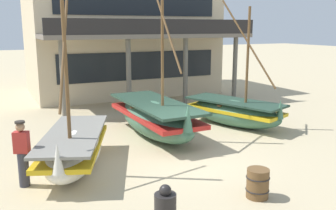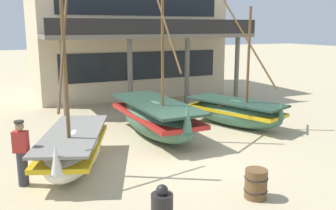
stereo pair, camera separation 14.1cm
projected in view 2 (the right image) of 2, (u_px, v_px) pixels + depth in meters
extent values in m
plane|color=tan|center=(181.00, 154.00, 11.66)|extent=(120.00, 120.00, 0.00)
ellipsoid|color=silver|center=(74.00, 150.00, 10.51)|extent=(2.87, 4.37, 1.04)
cube|color=gold|center=(74.00, 145.00, 10.48)|extent=(2.83, 4.22, 0.12)
cube|color=gray|center=(73.00, 134.00, 10.41)|extent=(2.88, 4.31, 0.07)
cone|color=silver|center=(56.00, 158.00, 8.48)|extent=(0.37, 0.37, 0.73)
cylinder|color=brown|center=(64.00, 58.00, 9.46)|extent=(0.10, 0.10, 4.87)
cylinder|color=brown|center=(63.00, 41.00, 9.37)|extent=(0.82, 1.91, 3.37)
cube|color=brown|center=(75.00, 134.00, 10.74)|extent=(1.33, 0.66, 0.06)
ellipsoid|color=#427056|center=(156.00, 119.00, 13.52)|extent=(1.80, 4.96, 1.27)
cube|color=red|center=(155.00, 115.00, 13.49)|extent=(1.81, 4.76, 0.15)
cube|color=#243D2F|center=(155.00, 103.00, 13.40)|extent=(1.85, 4.86, 0.09)
cone|color=#427056|center=(187.00, 118.00, 11.33)|extent=(0.35, 0.35, 0.89)
cylinder|color=brown|center=(163.00, 45.00, 12.42)|extent=(0.10, 0.10, 4.88)
cylinder|color=brown|center=(162.00, 15.00, 12.22)|extent=(0.13, 2.71, 3.64)
cube|color=brown|center=(151.00, 105.00, 13.75)|extent=(1.61, 0.20, 0.06)
ellipsoid|color=#427056|center=(235.00, 113.00, 14.94)|extent=(2.80, 4.34, 1.04)
cube|color=gold|center=(235.00, 110.00, 14.91)|extent=(2.75, 4.19, 0.12)
cube|color=#243D2F|center=(235.00, 102.00, 14.84)|extent=(2.81, 4.28, 0.07)
cone|color=#427056|center=(281.00, 109.00, 13.50)|extent=(0.37, 0.37, 0.73)
cylinder|color=brown|center=(248.00, 60.00, 14.14)|extent=(0.10, 0.10, 3.95)
cylinder|color=brown|center=(249.00, 43.00, 14.01)|extent=(0.96, 2.37, 3.27)
cube|color=brown|center=(229.00, 103.00, 15.07)|extent=(1.33, 0.63, 0.06)
cylinder|color=#33333D|center=(23.00, 169.00, 9.31)|extent=(0.26, 0.26, 0.88)
cube|color=#B22D28|center=(21.00, 142.00, 9.16)|extent=(0.42, 0.35, 0.54)
sphere|color=#A87A56|center=(19.00, 126.00, 9.08)|extent=(0.22, 0.22, 0.22)
cylinder|color=#2D2823|center=(19.00, 122.00, 9.06)|extent=(0.24, 0.24, 0.05)
cylinder|color=black|center=(162.00, 210.00, 7.25)|extent=(0.44, 0.44, 0.66)
sphere|color=black|center=(162.00, 190.00, 7.16)|extent=(0.24, 0.24, 0.24)
cylinder|color=brown|center=(256.00, 184.00, 8.64)|extent=(0.52, 0.52, 0.70)
torus|color=black|center=(256.00, 178.00, 8.61)|extent=(0.56, 0.56, 0.03)
torus|color=black|center=(256.00, 190.00, 8.67)|extent=(0.56, 0.56, 0.03)
cube|color=beige|center=(122.00, 36.00, 22.74)|extent=(10.60, 6.61, 6.78)
cube|color=black|center=(142.00, 66.00, 20.09)|extent=(8.90, 0.06, 1.49)
cube|color=black|center=(142.00, 1.00, 19.39)|extent=(8.90, 0.06, 1.49)
cube|color=#70665B|center=(152.00, 36.00, 18.57)|extent=(10.60, 2.74, 0.20)
cylinder|color=#666056|center=(64.00, 79.00, 16.21)|extent=(0.24, 0.24, 3.39)
cylinder|color=#666056|center=(130.00, 75.00, 17.46)|extent=(0.24, 0.24, 3.39)
cylinder|color=#666056|center=(187.00, 72.00, 18.72)|extent=(0.24, 0.24, 3.39)
cylinder|color=#666056|center=(237.00, 69.00, 19.97)|extent=(0.24, 0.24, 3.39)
cube|color=black|center=(162.00, 27.00, 17.31)|extent=(10.60, 0.08, 0.70)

